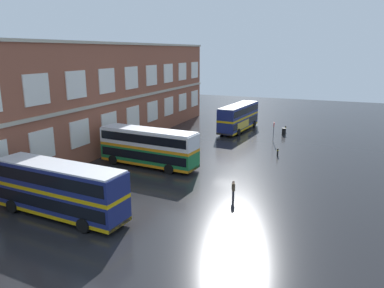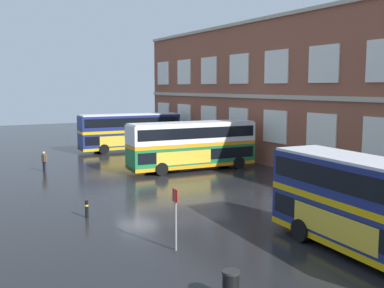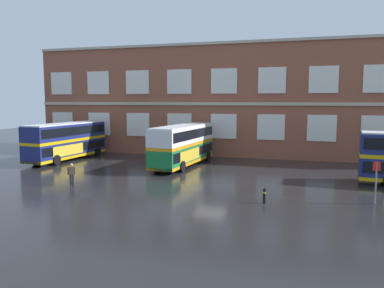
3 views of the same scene
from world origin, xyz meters
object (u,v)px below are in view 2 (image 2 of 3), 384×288
at_px(safety_bollard_east, 87,209).
at_px(waiting_passenger, 44,161).
at_px(double_decker_far, 381,210).
at_px(bus_stand_flag, 176,214).
at_px(station_litter_bin, 231,286).
at_px(double_decker_near, 130,131).
at_px(double_decker_middle, 192,145).

bearing_deg(safety_bollard_east, waiting_passenger, 175.98).
distance_m(double_decker_far, waiting_passenger, 27.80).
relative_size(bus_stand_flag, station_litter_bin, 2.62).
xyz_separation_m(station_litter_bin, safety_bollard_east, (-11.69, -1.17, -0.03)).
height_order(double_decker_near, safety_bollard_east, double_decker_near).
bearing_deg(double_decker_middle, waiting_passenger, -116.25).
distance_m(bus_stand_flag, safety_bollard_east, 7.06).
bearing_deg(station_litter_bin, bus_stand_flag, 172.76).
bearing_deg(double_decker_far, bus_stand_flag, -129.60).
xyz_separation_m(waiting_passenger, station_litter_bin, (26.49, 0.13, -0.41)).
bearing_deg(bus_stand_flag, double_decker_near, 160.84).
relative_size(double_decker_near, station_litter_bin, 10.83).
bearing_deg(station_litter_bin, double_decker_far, 87.24).
bearing_deg(bus_stand_flag, double_decker_far, 50.40).
height_order(double_decker_far, station_litter_bin, double_decker_far).
height_order(station_litter_bin, safety_bollard_east, station_litter_bin).
bearing_deg(bus_stand_flag, safety_bollard_east, -165.01).
xyz_separation_m(bus_stand_flag, safety_bollard_east, (-6.73, -1.80, -1.14)).
bearing_deg(waiting_passenger, double_decker_near, 125.93).
bearing_deg(double_decker_near, double_decker_middle, 0.18).
relative_size(double_decker_middle, station_litter_bin, 10.85).
bearing_deg(waiting_passenger, double_decker_middle, 63.75).
relative_size(bus_stand_flag, safety_bollard_east, 2.84).
distance_m(station_litter_bin, safety_bollard_east, 11.75).
xyz_separation_m(double_decker_middle, bus_stand_flag, (16.08, -10.30, -0.51)).
xyz_separation_m(waiting_passenger, safety_bollard_east, (14.80, -1.04, -0.44)).
relative_size(double_decker_far, safety_bollard_east, 11.78).
bearing_deg(double_decker_near, safety_bollard_east, -27.89).
bearing_deg(double_decker_middle, bus_stand_flag, -32.65).
relative_size(double_decker_near, double_decker_middle, 1.00).
relative_size(double_decker_far, station_litter_bin, 10.86).
bearing_deg(double_decker_middle, double_decker_near, -179.82).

